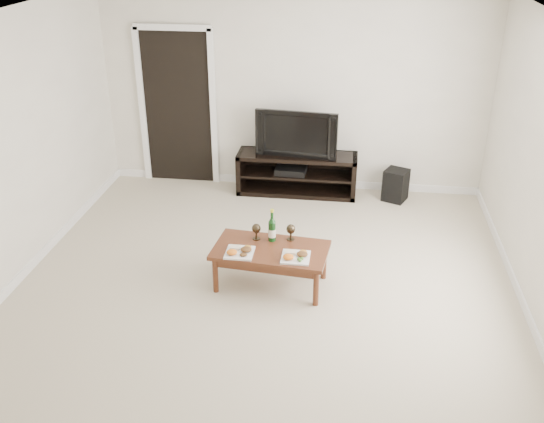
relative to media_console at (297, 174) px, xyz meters
The scene contains 14 objects.
floor 2.51m from the media_console, 92.08° to the right, with size 5.50×5.50×0.00m, color #C1B79B.
back_wall 1.07m from the media_console, 108.20° to the left, with size 5.00×0.04×2.60m, color silver.
ceiling 3.43m from the media_console, 92.08° to the right, with size 5.00×5.50×0.04m, color white.
doorway 1.82m from the media_console, behind, with size 0.90×0.02×2.05m, color black.
media_console is the anchor object (origin of this frame).
television 0.58m from the media_console, ahead, with size 1.06×0.14×0.61m, color black.
av_receiver 0.09m from the media_console, behind, with size 0.40×0.30×0.08m, color black.
subwoofer 1.30m from the media_console, ahead, with size 0.28×0.28×0.42m, color black.
coffee_table 2.28m from the media_console, 90.95° to the right, with size 1.12×0.61×0.42m, color #5C2E19.
plate_left 2.44m from the media_console, 97.60° to the right, with size 0.27×0.27×0.07m, color white.
plate_right 2.45m from the media_console, 84.72° to the right, with size 0.27×0.27×0.07m, color white.
wine_bottle 2.14m from the media_console, 91.25° to the right, with size 0.07×0.07×0.35m, color #0E3511.
goblet_left 2.13m from the media_console, 95.63° to the right, with size 0.09×0.09×0.17m, color #32291B, non-canonical shape.
goblet_right 2.09m from the media_console, 86.19° to the right, with size 0.09×0.09×0.17m, color #32291B, non-canonical shape.
Camera 1 is at (0.76, -4.91, 3.38)m, focal length 40.00 mm.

